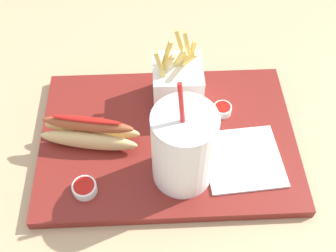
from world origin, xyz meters
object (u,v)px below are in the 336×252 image
Objects in this scene: ketchup_cup_2 at (85,188)px; napkin_stack at (243,159)px; hot_dog_1 at (90,132)px; soda_cup at (183,148)px; ketchup_cup_1 at (196,128)px; fries_basket at (177,84)px; ketchup_cup_3 at (222,109)px.

napkin_stack is (-0.27, -0.05, -0.01)m from ketchup_cup_2.
napkin_stack is (-0.26, 0.05, -0.02)m from hot_dog_1.
hot_dog_1 is 0.27m from napkin_stack.
soda_cup reaches higher than napkin_stack.
hot_dog_1 is 0.10m from ketchup_cup_2.
soda_cup is 1.67× the size of napkin_stack.
fries_basket is at bearing -69.53° from ketchup_cup_1.
soda_cup is 1.30× the size of fries_basket.
fries_basket reaches higher than hot_dog_1.
fries_basket is 5.15× the size of ketchup_cup_1.
ketchup_cup_1 reaches higher than ketchup_cup_2.
ketchup_cup_1 is 0.10m from napkin_stack.
soda_cup is at bearing 11.52° from napkin_stack.
ketchup_cup_2 is 1.18× the size of ketchup_cup_3.
ketchup_cup_2 is (0.19, 0.11, -0.00)m from ketchup_cup_1.
ketchup_cup_3 is 0.11m from napkin_stack.
fries_basket is 4.16× the size of ketchup_cup_2.
fries_basket is 0.10m from ketchup_cup_3.
fries_basket is 0.18m from hot_dog_1.
ketchup_cup_3 is (-0.24, -0.05, -0.02)m from hot_dog_1.
hot_dog_1 is at bearing -10.95° from napkin_stack.
fries_basket is at bearing -130.57° from ketchup_cup_2.
napkin_stack is at bearing 141.04° from ketchup_cup_1.
soda_cup is at bearing 56.81° from ketchup_cup_3.
ketchup_cup_1 is at bearing -38.96° from napkin_stack.
napkin_stack is at bearing 169.05° from hot_dog_1.
ketchup_cup_1 is 0.22m from ketchup_cup_2.
ketchup_cup_1 reaches higher than ketchup_cup_3.
fries_basket is at bearing -150.39° from hot_dog_1.
ketchup_cup_2 is (0.00, 0.10, -0.02)m from hot_dog_1.
ketchup_cup_1 is at bearing 39.35° from ketchup_cup_3.
hot_dog_1 is 0.19m from ketchup_cup_1.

